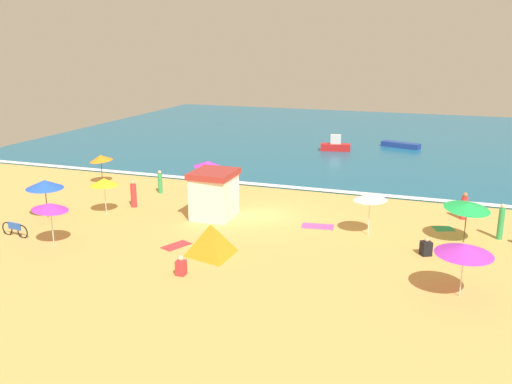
% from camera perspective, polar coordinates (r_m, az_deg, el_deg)
% --- Properties ---
extents(ground_plane, '(60.00, 60.00, 0.00)m').
position_cam_1_polar(ground_plane, '(31.79, 0.80, -2.44)').
color(ground_plane, '#E0A856').
extents(ocean_water, '(60.00, 44.00, 0.10)m').
position_cam_1_polar(ocean_water, '(58.30, 9.71, 5.63)').
color(ocean_water, '#196084').
rests_on(ocean_water, ground_plane).
extents(wave_breaker_foam, '(57.00, 0.70, 0.01)m').
position_cam_1_polar(wave_breaker_foam, '(37.55, 3.89, 0.50)').
color(wave_breaker_foam, white).
rests_on(wave_breaker_foam, ocean_water).
extents(lifeguard_cabana, '(2.32, 2.66, 2.72)m').
position_cam_1_polar(lifeguard_cabana, '(31.22, -4.38, -0.18)').
color(lifeguard_cabana, white).
rests_on(lifeguard_cabana, ground_plane).
extents(beach_umbrella_0, '(2.30, 2.28, 2.11)m').
position_cam_1_polar(beach_umbrella_0, '(36.68, -5.01, 2.92)').
color(beach_umbrella_0, silver).
rests_on(beach_umbrella_0, ground_plane).
extents(beach_umbrella_1, '(2.08, 2.06, 2.27)m').
position_cam_1_polar(beach_umbrella_1, '(28.41, -20.61, -1.43)').
color(beach_umbrella_1, silver).
rests_on(beach_umbrella_1, ground_plane).
extents(beach_umbrella_2, '(2.00, 2.00, 2.13)m').
position_cam_1_polar(beach_umbrella_2, '(32.81, -15.52, 1.02)').
color(beach_umbrella_2, silver).
rests_on(beach_umbrella_2, ground_plane).
extents(beach_umbrella_3, '(2.81, 2.81, 2.23)m').
position_cam_1_polar(beach_umbrella_3, '(33.15, -21.12, 0.76)').
color(beach_umbrella_3, '#4C3823').
rests_on(beach_umbrella_3, ground_plane).
extents(beach_umbrella_4, '(3.14, 3.15, 2.16)m').
position_cam_1_polar(beach_umbrella_4, '(29.03, 21.12, -1.38)').
color(beach_umbrella_4, '#4C3823').
rests_on(beach_umbrella_4, ground_plane).
extents(beach_umbrella_5, '(2.28, 2.27, 2.15)m').
position_cam_1_polar(beach_umbrella_5, '(39.93, -15.84, 3.42)').
color(beach_umbrella_5, '#4C3823').
rests_on(beach_umbrella_5, ground_plane).
extents(beach_umbrella_6, '(2.43, 2.42, 2.29)m').
position_cam_1_polar(beach_umbrella_6, '(28.59, 11.77, -0.49)').
color(beach_umbrella_6, silver).
rests_on(beach_umbrella_6, ground_plane).
extents(beach_umbrella_7, '(2.89, 2.89, 2.26)m').
position_cam_1_polar(beach_umbrella_7, '(22.75, 20.85, -5.56)').
color(beach_umbrella_7, silver).
rests_on(beach_umbrella_7, ground_plane).
extents(beach_tent, '(2.97, 3.06, 1.47)m').
position_cam_1_polar(beach_tent, '(26.06, -4.73, -4.88)').
color(beach_tent, orange).
rests_on(beach_tent, ground_plane).
extents(parked_bicycle, '(1.82, 0.26, 0.76)m').
position_cam_1_polar(parked_bicycle, '(30.96, -23.79, -3.56)').
color(parked_bicycle, black).
rests_on(parked_bicycle, ground_plane).
extents(beachgoer_0, '(0.36, 0.36, 1.54)m').
position_cam_1_polar(beachgoer_0, '(36.79, -9.94, 1.00)').
color(beachgoer_0, green).
rests_on(beachgoer_0, ground_plane).
extents(beachgoer_1, '(0.40, 0.40, 0.90)m').
position_cam_1_polar(beachgoer_1, '(24.01, -7.80, -7.68)').
color(beachgoer_1, red).
rests_on(beachgoer_1, ground_plane).
extents(beachgoer_2, '(0.42, 0.42, 1.88)m').
position_cam_1_polar(beachgoer_2, '(30.42, 24.12, -2.89)').
color(beachgoer_2, green).
rests_on(beachgoer_2, ground_plane).
extents(beachgoer_3, '(0.62, 0.62, 0.88)m').
position_cam_1_polar(beachgoer_3, '(27.12, 17.25, -5.56)').
color(beachgoer_3, black).
rests_on(beachgoer_3, ground_plane).
extents(beachgoer_4, '(0.49, 0.49, 1.69)m').
position_cam_1_polar(beachgoer_4, '(34.00, -12.61, -0.23)').
color(beachgoer_4, red).
rests_on(beachgoer_4, ground_plane).
extents(beachgoer_6, '(0.51, 0.51, 1.56)m').
position_cam_1_polar(beachgoer_6, '(33.09, 20.81, -1.43)').
color(beachgoer_6, red).
rests_on(beachgoer_6, ground_plane).
extents(beach_towel_0, '(1.28, 1.67, 0.01)m').
position_cam_1_polar(beach_towel_0, '(27.47, -8.29, -5.53)').
color(beach_towel_0, red).
rests_on(beach_towel_0, ground_plane).
extents(beach_towel_1, '(1.85, 1.19, 0.01)m').
position_cam_1_polar(beach_towel_1, '(30.12, 6.43, -3.56)').
color(beach_towel_1, '#D84CA5').
rests_on(beach_towel_1, ground_plane).
extents(beach_towel_2, '(1.30, 1.21, 0.01)m').
position_cam_1_polar(beach_towel_2, '(31.25, 18.90, -3.62)').
color(beach_towel_2, green).
rests_on(beach_towel_2, ground_plane).
extents(small_boat_0, '(2.79, 1.39, 1.47)m').
position_cam_1_polar(small_boat_0, '(50.53, 8.26, 4.80)').
color(small_boat_0, red).
rests_on(small_boat_0, ocean_water).
extents(small_boat_1, '(3.72, 1.99, 0.48)m').
position_cam_1_polar(small_boat_1, '(53.38, 14.81, 4.75)').
color(small_boat_1, navy).
rests_on(small_boat_1, ocean_water).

